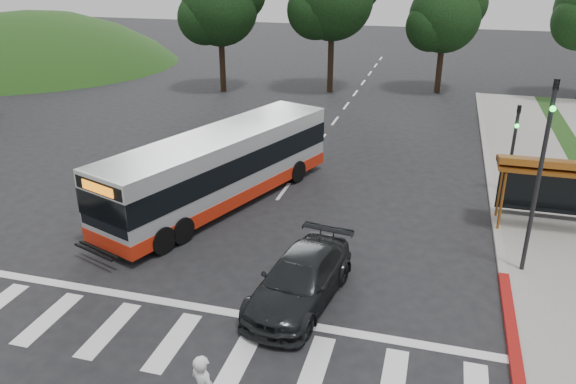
% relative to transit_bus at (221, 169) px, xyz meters
% --- Properties ---
extents(ground, '(140.00, 140.00, 0.00)m').
position_rel_transit_bus_xyz_m(ground, '(2.16, -4.11, -1.54)').
color(ground, black).
rests_on(ground, ground).
extents(sidewalk_east, '(4.00, 40.00, 0.12)m').
position_rel_transit_bus_xyz_m(sidewalk_east, '(13.16, 3.89, -1.48)').
color(sidewalk_east, gray).
rests_on(sidewalk_east, ground).
extents(curb_east, '(0.30, 40.00, 0.15)m').
position_rel_transit_bus_xyz_m(curb_east, '(11.16, 3.89, -1.47)').
color(curb_east, '#9E9991').
rests_on(curb_east, ground).
extents(curb_east_red, '(0.32, 6.00, 0.15)m').
position_rel_transit_bus_xyz_m(curb_east_red, '(11.16, -6.11, -1.46)').
color(curb_east_red, maroon).
rests_on(curb_east_red, ground).
extents(hillside_nw, '(44.00, 44.00, 10.00)m').
position_rel_transit_bus_xyz_m(hillside_nw, '(-29.84, 25.89, -1.54)').
color(hillside_nw, '#1D3C13').
rests_on(hillside_nw, ground).
extents(crosswalk_ladder, '(18.00, 2.60, 0.01)m').
position_rel_transit_bus_xyz_m(crosswalk_ladder, '(2.16, -9.11, -1.53)').
color(crosswalk_ladder, silver).
rests_on(crosswalk_ladder, ground).
extents(bus_shelter, '(4.20, 1.60, 2.86)m').
position_rel_transit_bus_xyz_m(bus_shelter, '(12.96, 0.99, 0.81)').
color(bus_shelter, brown).
rests_on(bus_shelter, sidewalk_east).
extents(traffic_signal_ne_tall, '(0.18, 0.37, 6.50)m').
position_rel_transit_bus_xyz_m(traffic_signal_ne_tall, '(11.76, -2.62, 2.34)').
color(traffic_signal_ne_tall, black).
rests_on(traffic_signal_ne_tall, ground).
extents(traffic_signal_ne_short, '(0.18, 0.37, 4.00)m').
position_rel_transit_bus_xyz_m(traffic_signal_ne_short, '(11.76, 4.38, 0.94)').
color(traffic_signal_ne_short, black).
rests_on(traffic_signal_ne_short, ground).
extents(tree_north_b, '(5.72, 5.33, 8.43)m').
position_rel_transit_bus_xyz_m(tree_north_b, '(8.24, 23.95, 4.12)').
color(tree_north_b, black).
rests_on(tree_north_b, ground).
extents(tree_north_c, '(6.16, 5.74, 9.30)m').
position_rel_transit_bus_xyz_m(tree_north_c, '(-7.76, 19.95, 4.75)').
color(tree_north_c, black).
rests_on(tree_north_c, ground).
extents(transit_bus, '(6.51, 12.09, 3.08)m').
position_rel_transit_bus_xyz_m(transit_bus, '(0.00, 0.00, 0.00)').
color(transit_bus, '#B7B9BC').
rests_on(transit_bus, ground).
extents(dark_sedan, '(2.81, 5.36, 1.48)m').
position_rel_transit_bus_xyz_m(dark_sedan, '(5.03, -6.24, -0.80)').
color(dark_sedan, black).
rests_on(dark_sedan, ground).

